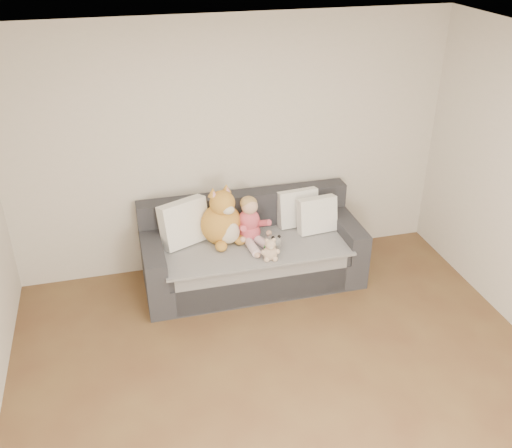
{
  "coord_description": "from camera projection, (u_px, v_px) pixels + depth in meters",
  "views": [
    {
      "loc": [
        -1.13,
        -2.78,
        3.4
      ],
      "look_at": [
        0.08,
        1.87,
        0.75
      ],
      "focal_mm": 40.0,
      "sensor_mm": 36.0,
      "label": 1
    }
  ],
  "objects": [
    {
      "name": "plush_cat",
      "position": [
        222.0,
        221.0,
        5.64
      ],
      "size": [
        0.5,
        0.5,
        0.63
      ],
      "rotation": [
        0.0,
        0.0,
        0.36
      ],
      "color": "#AC7526",
      "rests_on": "sofa"
    },
    {
      "name": "cushion_left",
      "position": [
        184.0,
        223.0,
        5.62
      ],
      "size": [
        0.54,
        0.4,
        0.46
      ],
      "rotation": [
        0.0,
        0.0,
        0.42
      ],
      "color": "white",
      "rests_on": "sofa"
    },
    {
      "name": "cushion_right_back",
      "position": [
        298.0,
        208.0,
        5.97
      ],
      "size": [
        0.44,
        0.23,
        0.4
      ],
      "rotation": [
        0.0,
        0.0,
        0.09
      ],
      "color": "white",
      "rests_on": "sofa"
    },
    {
      "name": "teddy_bear",
      "position": [
        270.0,
        251.0,
        5.4
      ],
      "size": [
        0.18,
        0.14,
        0.23
      ],
      "rotation": [
        0.0,
        0.0,
        -0.12
      ],
      "color": "#D4B092",
      "rests_on": "sofa"
    },
    {
      "name": "cushion_right_front",
      "position": [
        317.0,
        215.0,
        5.85
      ],
      "size": [
        0.42,
        0.22,
        0.38
      ],
      "rotation": [
        0.0,
        0.0,
        0.1
      ],
      "color": "white",
      "rests_on": "sofa"
    },
    {
      "name": "sofa",
      "position": [
        251.0,
        253.0,
        5.86
      ],
      "size": [
        2.2,
        0.94,
        0.85
      ],
      "color": "#2C2D32",
      "rests_on": "ground"
    },
    {
      "name": "sippy_cup",
      "position": [
        269.0,
        247.0,
        5.54
      ],
      "size": [
        0.1,
        0.06,
        0.11
      ],
      "rotation": [
        0.0,
        0.0,
        0.06
      ],
      "color": "purple",
      "rests_on": "sofa"
    },
    {
      "name": "toddler",
      "position": [
        251.0,
        224.0,
        5.65
      ],
      "size": [
        0.34,
        0.5,
        0.49
      ],
      "rotation": [
        0.0,
        0.0,
        0.21
      ],
      "color": "#E04F6B",
      "rests_on": "sofa"
    },
    {
      "name": "room_shell",
      "position": [
        297.0,
        254.0,
        3.98
      ],
      "size": [
        5.0,
        5.0,
        5.0
      ],
      "color": "brown",
      "rests_on": "ground"
    },
    {
      "name": "plush_cow",
      "position": [
        274.0,
        242.0,
        5.57
      ],
      "size": [
        0.16,
        0.24,
        0.19
      ],
      "rotation": [
        0.0,
        0.0,
        0.08
      ],
      "color": "white",
      "rests_on": "sofa"
    }
  ]
}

